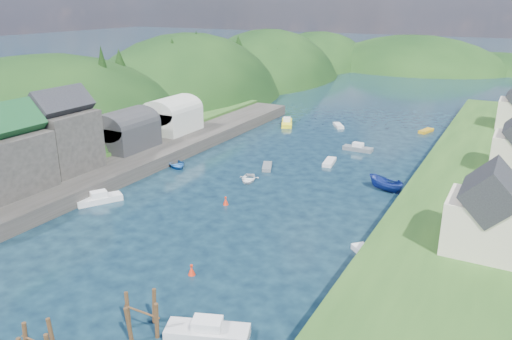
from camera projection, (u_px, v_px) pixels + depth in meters
The scene contains 12 objects.
ground at pixel (319, 155), 82.23m from camera, with size 600.00×600.00×0.00m, color black.
hillside_left at pixel (188, 134), 125.87m from camera, with size 44.00×245.56×52.00m.
far_hills at pixel (442, 97), 188.38m from camera, with size 103.00×68.00×44.00m.
hill_trees at pixel (358, 76), 89.88m from camera, with size 90.99×145.24×12.09m.
quay_left at pixel (73, 180), 67.73m from camera, with size 12.00×110.00×2.00m, color #2D2B28.
terrace_left_grass at pixel (37, 171), 70.79m from camera, with size 12.00×110.00×2.50m, color #234719.
boat_sheds at pixel (150, 120), 83.05m from camera, with size 7.00×21.00×7.50m.
terrace_right at pixel (477, 195), 62.28m from camera, with size 16.00×120.00×2.40m, color #234719.
piling_cluster_far at pixel (142, 318), 38.03m from camera, with size 3.39×3.15×3.68m.
channel_buoy_near at pixel (192, 270), 46.32m from camera, with size 0.70×0.70×1.10m.
channel_buoy_far at pixel (226, 201), 62.17m from camera, with size 0.70×0.70×1.10m.
moored_boats at pixel (204, 208), 59.97m from camera, with size 38.99×92.62×2.16m.
Camera 1 is at (28.15, -24.11, 24.34)m, focal length 35.00 mm.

